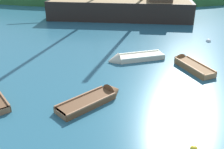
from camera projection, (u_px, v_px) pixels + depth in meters
name	position (u px, v px, depth m)	size (l,w,h in m)	color
ground_plane	(175.00, 106.00, 12.65)	(120.00, 120.00, 0.00)	#285B70
sailing_ship	(121.00, 12.00, 27.42)	(17.10, 3.80, 12.60)	black
rowboat_near_dock	(132.00, 59.00, 17.65)	(3.90, 2.31, 0.97)	beige
rowboat_far	(96.00, 99.00, 13.01)	(3.16, 3.38, 0.98)	brown
rowboat_center	(189.00, 65.00, 16.63)	(2.47, 3.47, 0.91)	brown
buoy_white	(208.00, 42.00, 21.11)	(0.41, 0.41, 0.41)	white
buoy_yellow	(194.00, 149.00, 9.94)	(0.30, 0.30, 0.30)	yellow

